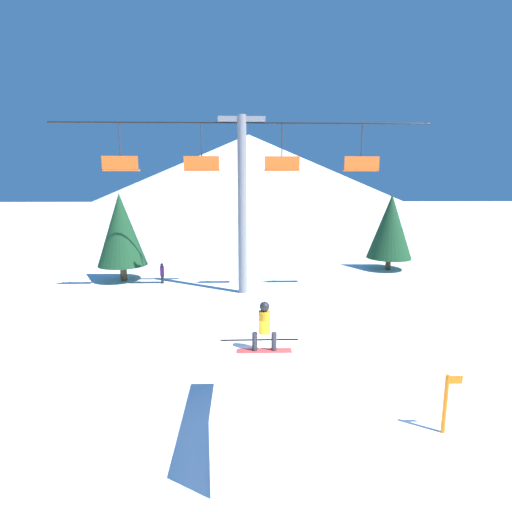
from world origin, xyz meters
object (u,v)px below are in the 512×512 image
Objects in this scene: snow_ramp at (263,404)px; snowboarder at (264,326)px; distant_skier at (162,272)px; pine_tree_near at (121,230)px; trail_marker at (446,402)px.

snowboarder is at bearing 85.00° from snow_ramp.
snow_ramp is 15.49m from distant_skier.
pine_tree_near reaches higher than trail_marker.
pine_tree_near is 4.30× the size of distant_skier.
snow_ramp is 2.71× the size of snowboarder.
snowboarder reaches higher than distant_skier.
distant_skier is at bearing 109.84° from snow_ramp.
snow_ramp is 1.87m from snowboarder.
snowboarder is at bearing -61.13° from pine_tree_near.
snowboarder reaches higher than snow_ramp.
snowboarder is 14.57m from distant_skier.
trail_marker is 1.21× the size of distant_skier.
trail_marker is (12.14, -15.39, -2.32)m from pine_tree_near.
pine_tree_near reaches higher than snow_ramp.
distant_skier is at bearing 123.43° from trail_marker.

